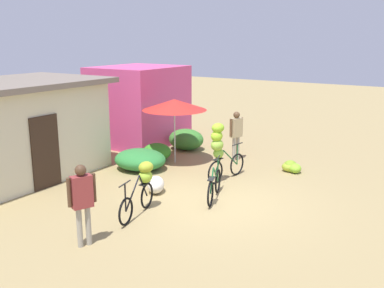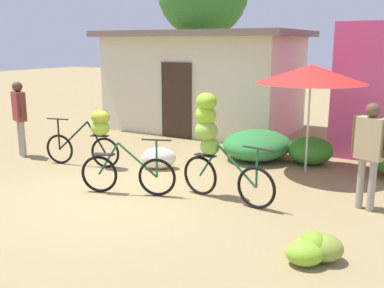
# 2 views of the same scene
# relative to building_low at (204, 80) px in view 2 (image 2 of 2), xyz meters

# --- Properties ---
(ground_plane) EXTENTS (60.00, 60.00, 0.00)m
(ground_plane) POSITION_rel_building_low_xyz_m (1.50, -6.00, -1.43)
(ground_plane) COLOR #968153
(building_low) EXTENTS (5.65, 3.61, 2.83)m
(building_low) POSITION_rel_building_low_xyz_m (0.00, 0.00, 0.00)
(building_low) COLOR beige
(building_low) RESTS_ON ground
(hedge_bush_front_left) EXTENTS (1.46, 1.66, 0.63)m
(hedge_bush_front_left) POSITION_rel_building_low_xyz_m (2.71, -2.64, -1.12)
(hedge_bush_front_left) COLOR #2D7B37
(hedge_bush_front_left) RESTS_ON ground
(hedge_bush_front_right) EXTENTS (0.93, 0.96, 0.58)m
(hedge_bush_front_right) POSITION_rel_building_low_xyz_m (3.83, -2.46, -1.14)
(hedge_bush_front_right) COLOR #348C25
(hedge_bush_front_right) RESTS_ON ground
(market_umbrella) EXTENTS (2.08, 2.08, 2.10)m
(market_umbrella) POSITION_rel_building_low_xyz_m (3.92, -3.13, 0.49)
(market_umbrella) COLOR beige
(market_umbrella) RESTS_ON ground
(bicycle_leftmost) EXTENTS (1.67, 0.49, 1.19)m
(bicycle_leftmost) POSITION_rel_building_low_xyz_m (0.02, -4.88, -0.72)
(bicycle_leftmost) COLOR black
(bicycle_leftmost) RESTS_ON ground
(bicycle_near_pile) EXTENTS (1.58, 0.58, 0.97)m
(bicycle_near_pile) POSITION_rel_building_low_xyz_m (1.66, -5.89, -1.08)
(bicycle_near_pile) COLOR black
(bicycle_near_pile) RESTS_ON ground
(bicycle_center_loaded) EXTENTS (1.72, 0.42, 1.73)m
(bicycle_center_loaded) POSITION_rel_building_low_xyz_m (2.96, -5.33, -0.44)
(bicycle_center_loaded) COLOR black
(bicycle_center_loaded) RESTS_ON ground
(banana_pile_on_ground) EXTENTS (0.70, 0.73, 0.35)m
(banana_pile_on_ground) POSITION_rel_building_low_xyz_m (5.00, -6.72, -1.28)
(banana_pile_on_ground) COLOR #95AE2F
(banana_pile_on_ground) RESTS_ON ground
(produce_sack) EXTENTS (0.83, 0.74, 0.44)m
(produce_sack) POSITION_rel_building_low_xyz_m (1.25, -4.34, -1.21)
(produce_sack) COLOR silver
(produce_sack) RESTS_ON ground
(person_vendor) EXTENTS (0.54, 0.34, 1.68)m
(person_vendor) POSITION_rel_building_low_xyz_m (-1.98, -5.00, -0.40)
(person_vendor) COLOR gray
(person_vendor) RESTS_ON ground
(person_bystander) EXTENTS (0.55, 0.32, 1.65)m
(person_bystander) POSITION_rel_building_low_xyz_m (5.26, -4.68, -0.42)
(person_bystander) COLOR gray
(person_bystander) RESTS_ON ground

